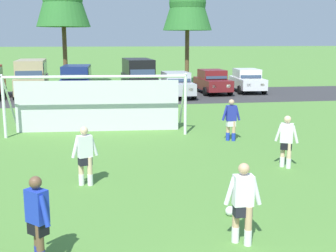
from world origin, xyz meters
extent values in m
plane|color=#518438|center=(0.00, 15.00, 0.00)|extent=(400.00, 400.00, 0.00)
cube|color=#333335|center=(0.00, 26.60, 0.00)|extent=(52.00, 8.40, 0.01)
sphere|color=white|center=(0.44, 5.26, 0.11)|extent=(0.22, 0.22, 0.22)
sphere|color=black|center=(0.44, 5.26, 0.12)|extent=(0.08, 0.08, 0.08)
sphere|color=red|center=(0.50, 5.26, 0.11)|extent=(0.07, 0.07, 0.07)
cylinder|color=white|center=(1.07, 13.92, 1.22)|extent=(0.12, 0.12, 2.44)
cylinder|color=white|center=(-6.23, 14.37, 1.22)|extent=(0.12, 0.12, 2.44)
cylinder|color=white|center=(-2.58, 14.14, 2.44)|extent=(7.31, 0.57, 0.12)
cylinder|color=white|center=(1.13, 14.82, 1.34)|extent=(0.20, 1.95, 2.46)
cylinder|color=white|center=(-6.18, 15.27, 1.34)|extent=(0.20, 1.95, 2.46)
cube|color=silver|center=(-2.52, 15.14, 1.10)|extent=(6.94, 0.47, 2.20)
cylinder|color=beige|center=(-2.74, 7.88, 0.40)|extent=(0.14, 0.14, 0.80)
cylinder|color=beige|center=(-2.98, 7.93, 0.40)|extent=(0.14, 0.14, 0.80)
cylinder|color=white|center=(-2.74, 7.88, 0.16)|extent=(0.15, 0.15, 0.32)
cylinder|color=white|center=(-2.98, 7.93, 0.16)|extent=(0.15, 0.15, 0.32)
cube|color=black|center=(-2.86, 7.91, 0.72)|extent=(0.40, 0.34, 0.28)
cube|color=white|center=(-2.86, 7.91, 1.10)|extent=(0.44, 0.37, 0.60)
sphere|color=beige|center=(-2.86, 7.91, 1.53)|extent=(0.22, 0.22, 0.22)
cylinder|color=white|center=(-2.61, 7.97, 1.08)|extent=(0.25, 0.17, 0.55)
cylinder|color=white|center=(-3.11, 7.85, 1.08)|extent=(0.25, 0.17, 0.55)
cylinder|color=tan|center=(0.16, 3.96, 0.40)|extent=(0.14, 0.14, 0.80)
cylinder|color=tan|center=(0.36, 3.79, 0.40)|extent=(0.14, 0.14, 0.80)
cylinder|color=white|center=(0.16, 3.96, 0.16)|extent=(0.15, 0.15, 0.32)
cylinder|color=white|center=(0.36, 3.79, 0.16)|extent=(0.15, 0.15, 0.32)
cube|color=black|center=(0.26, 3.87, 0.72)|extent=(0.34, 0.22, 0.28)
cube|color=white|center=(0.26, 3.87, 1.10)|extent=(0.38, 0.24, 0.60)
sphere|color=tan|center=(0.26, 3.87, 1.53)|extent=(0.22, 0.22, 0.22)
cylinder|color=white|center=(0.01, 3.91, 1.08)|extent=(0.23, 0.09, 0.55)
cylinder|color=white|center=(0.51, 3.83, 1.08)|extent=(0.23, 0.09, 0.55)
cylinder|color=beige|center=(3.31, 8.59, 0.40)|extent=(0.14, 0.14, 0.80)
cylinder|color=beige|center=(3.18, 8.78, 0.40)|extent=(0.14, 0.14, 0.80)
cylinder|color=white|center=(3.31, 8.59, 0.16)|extent=(0.15, 0.15, 0.32)
cylinder|color=white|center=(3.18, 8.78, 0.16)|extent=(0.15, 0.15, 0.32)
cube|color=black|center=(3.24, 8.69, 0.72)|extent=(0.40, 0.35, 0.28)
cube|color=silver|center=(3.24, 8.69, 1.10)|extent=(0.45, 0.38, 0.60)
sphere|color=beige|center=(3.24, 8.69, 1.53)|extent=(0.22, 0.22, 0.22)
cylinder|color=silver|center=(3.45, 8.54, 1.08)|extent=(0.25, 0.18, 0.55)
cylinder|color=silver|center=(3.04, 8.84, 1.08)|extent=(0.25, 0.18, 0.55)
cylinder|color=tan|center=(2.72, 12.46, 0.40)|extent=(0.14, 0.14, 0.80)
cylinder|color=tan|center=(2.52, 12.56, 0.40)|extent=(0.14, 0.14, 0.80)
cylinder|color=#1E38B7|center=(2.72, 12.46, 0.16)|extent=(0.15, 0.15, 0.32)
cylinder|color=#1E38B7|center=(2.52, 12.56, 0.16)|extent=(0.15, 0.15, 0.32)
cube|color=silver|center=(2.62, 12.51, 0.72)|extent=(0.35, 0.23, 0.28)
cube|color=#232D99|center=(2.62, 12.51, 1.10)|extent=(0.39, 0.25, 0.60)
sphere|color=tan|center=(2.62, 12.51, 1.53)|extent=(0.22, 0.22, 0.22)
cylinder|color=#232D99|center=(2.87, 12.47, 1.08)|extent=(0.23, 0.10, 0.55)
cylinder|color=#232D99|center=(2.37, 12.54, 1.08)|extent=(0.23, 0.10, 0.55)
cylinder|color=brown|center=(-3.58, 3.75, 0.40)|extent=(0.14, 0.14, 0.80)
cylinder|color=brown|center=(-3.51, 3.53, 0.40)|extent=(0.14, 0.14, 0.80)
cube|color=black|center=(-3.54, 3.64, 0.72)|extent=(0.40, 0.39, 0.28)
cube|color=#1E38B7|center=(-3.54, 3.64, 1.10)|extent=(0.44, 0.44, 0.60)
sphere|color=brown|center=(-3.54, 3.64, 1.53)|extent=(0.22, 0.22, 0.22)
cylinder|color=#1E38B7|center=(-3.70, 3.84, 1.08)|extent=(0.23, 0.22, 0.55)
cylinder|color=#1E38B7|center=(-3.39, 3.44, 1.08)|extent=(0.23, 0.22, 0.55)
cube|color=#B21414|center=(-9.54, 29.31, 0.87)|extent=(0.28, 0.09, 0.20)
cylinder|color=black|center=(-9.08, 28.49, 0.32)|extent=(0.27, 0.65, 0.64)
cube|color=tan|center=(-7.01, 27.39, 0.87)|extent=(2.22, 4.90, 1.10)
cube|color=tan|center=(-7.02, 27.59, 1.97)|extent=(2.02, 4.19, 1.10)
cube|color=#28384C|center=(-6.92, 25.63, 1.95)|extent=(1.69, 0.55, 0.91)
cube|color=#28384C|center=(-6.11, 27.64, 1.97)|extent=(0.23, 3.48, 0.77)
cube|color=white|center=(-6.35, 25.07, 0.92)|extent=(0.28, 0.10, 0.20)
cube|color=white|center=(-7.42, 25.01, 0.92)|extent=(0.28, 0.10, 0.20)
cube|color=#B21414|center=(-6.60, 29.78, 0.92)|extent=(0.28, 0.10, 0.20)
cube|color=#B21414|center=(-7.68, 29.72, 0.92)|extent=(0.28, 0.10, 0.20)
cylinder|color=black|center=(-5.95, 25.96, 0.32)|extent=(0.27, 0.65, 0.64)
cylinder|color=black|center=(-7.91, 25.85, 0.32)|extent=(0.27, 0.65, 0.64)
cylinder|color=black|center=(-6.11, 28.93, 0.32)|extent=(0.27, 0.65, 0.64)
cylinder|color=black|center=(-8.07, 28.83, 0.32)|extent=(0.27, 0.65, 0.64)
cube|color=navy|center=(-3.97, 26.47, 0.82)|extent=(2.13, 4.69, 1.00)
cube|color=navy|center=(-3.96, 26.67, 1.74)|extent=(1.89, 3.08, 0.84)
cube|color=#28384C|center=(-4.03, 25.25, 1.72)|extent=(1.63, 0.46, 0.71)
cube|color=#28384C|center=(-3.08, 26.62, 1.74)|extent=(0.17, 2.55, 0.59)
cube|color=white|center=(-3.56, 24.18, 0.87)|extent=(0.28, 0.09, 0.20)
cube|color=white|center=(-4.61, 24.23, 0.87)|extent=(0.28, 0.09, 0.20)
cube|color=#B21414|center=(-3.34, 28.70, 0.87)|extent=(0.28, 0.09, 0.20)
cube|color=#B21414|center=(-4.38, 28.75, 0.87)|extent=(0.28, 0.09, 0.20)
cylinder|color=black|center=(-3.10, 24.99, 0.32)|extent=(0.27, 0.65, 0.64)
cylinder|color=black|center=(-4.99, 25.09, 0.32)|extent=(0.27, 0.65, 0.64)
cylinder|color=black|center=(-2.95, 27.84, 0.32)|extent=(0.27, 0.65, 0.64)
cylinder|color=black|center=(-4.85, 27.94, 0.32)|extent=(0.27, 0.65, 0.64)
cube|color=black|center=(0.31, 27.56, 0.87)|extent=(2.27, 4.92, 1.10)
cube|color=black|center=(0.30, 27.76, 1.97)|extent=(2.07, 4.21, 1.10)
cube|color=#28384C|center=(0.42, 25.79, 1.95)|extent=(1.69, 0.57, 0.91)
cube|color=#28384C|center=(1.21, 27.82, 1.97)|extent=(0.27, 3.48, 0.77)
cube|color=white|center=(1.00, 25.24, 0.92)|extent=(0.28, 0.10, 0.20)
cube|color=white|center=(-0.08, 25.17, 0.92)|extent=(0.28, 0.10, 0.20)
cube|color=#B21414|center=(0.69, 29.95, 0.92)|extent=(0.28, 0.10, 0.20)
cube|color=#B21414|center=(-0.38, 29.88, 0.92)|extent=(0.28, 0.10, 0.20)
cylinder|color=black|center=(1.38, 26.14, 0.32)|extent=(0.28, 0.65, 0.64)
cylinder|color=black|center=(-0.57, 26.01, 0.32)|extent=(0.28, 0.65, 0.64)
cylinder|color=black|center=(1.19, 29.11, 0.32)|extent=(0.28, 0.65, 0.64)
cylinder|color=black|center=(-0.77, 28.98, 0.32)|extent=(0.28, 0.65, 0.64)
cube|color=#B2B2BC|center=(2.70, 25.64, 0.70)|extent=(2.01, 4.28, 0.76)
cube|color=#B2B2BC|center=(2.69, 25.79, 1.40)|extent=(1.76, 2.18, 0.64)
cube|color=#28384C|center=(2.74, 24.82, 1.38)|extent=(1.54, 0.39, 0.55)
cube|color=#28384C|center=(3.53, 25.83, 1.40)|extent=(0.13, 1.78, 0.45)
cube|color=white|center=(3.30, 23.61, 0.75)|extent=(0.28, 0.09, 0.20)
cube|color=white|center=(2.31, 23.56, 0.75)|extent=(0.28, 0.09, 0.20)
cube|color=#B21414|center=(3.09, 27.72, 0.75)|extent=(0.28, 0.09, 0.20)
cube|color=#B21414|center=(2.10, 27.67, 0.75)|extent=(0.28, 0.09, 0.20)
cylinder|color=black|center=(3.67, 24.38, 0.32)|extent=(0.27, 0.65, 0.64)
cylinder|color=black|center=(1.87, 24.29, 0.32)|extent=(0.27, 0.65, 0.64)
cylinder|color=black|center=(3.54, 26.98, 0.32)|extent=(0.27, 0.65, 0.64)
cylinder|color=black|center=(1.74, 26.89, 0.32)|extent=(0.27, 0.65, 0.64)
cube|color=maroon|center=(5.68, 27.33, 0.70)|extent=(2.01, 4.28, 0.76)
cube|color=maroon|center=(5.67, 27.48, 1.40)|extent=(1.76, 2.18, 0.64)
cube|color=#28384C|center=(5.72, 26.51, 1.38)|extent=(1.54, 0.39, 0.55)
cube|color=#28384C|center=(6.51, 27.52, 1.40)|extent=(0.13, 1.78, 0.45)
cube|color=white|center=(6.27, 25.30, 0.75)|extent=(0.28, 0.09, 0.20)
cube|color=white|center=(5.29, 25.25, 0.75)|extent=(0.28, 0.09, 0.20)
cube|color=#B21414|center=(6.07, 29.41, 0.75)|extent=(0.28, 0.09, 0.20)
cube|color=#B21414|center=(5.08, 29.36, 0.75)|extent=(0.28, 0.09, 0.20)
cylinder|color=black|center=(6.64, 26.07, 0.32)|extent=(0.27, 0.65, 0.64)
cylinder|color=black|center=(4.84, 25.99, 0.32)|extent=(0.27, 0.65, 0.64)
cylinder|color=black|center=(6.51, 28.68, 0.32)|extent=(0.27, 0.65, 0.64)
cylinder|color=black|center=(4.71, 28.59, 0.32)|extent=(0.27, 0.65, 0.64)
cube|color=silver|center=(8.44, 27.76, 0.70)|extent=(1.97, 4.27, 0.76)
cube|color=silver|center=(8.45, 27.91, 1.40)|extent=(1.74, 2.17, 0.64)
cube|color=#28384C|center=(8.41, 26.94, 1.38)|extent=(1.54, 0.38, 0.55)
cube|color=#28384C|center=(9.28, 27.88, 1.40)|extent=(0.11, 1.79, 0.45)
cube|color=white|center=(8.85, 25.68, 0.75)|extent=(0.28, 0.09, 0.20)
cube|color=white|center=(7.86, 25.72, 0.75)|extent=(0.28, 0.09, 0.20)
cube|color=#B21414|center=(9.02, 29.80, 0.75)|extent=(0.28, 0.09, 0.20)
cube|color=#B21414|center=(8.03, 29.84, 0.75)|extent=(0.28, 0.09, 0.20)
cylinder|color=black|center=(9.29, 26.42, 0.32)|extent=(0.27, 0.65, 0.64)
cylinder|color=black|center=(7.49, 26.50, 0.32)|extent=(0.27, 0.65, 0.64)
cylinder|color=black|center=(9.39, 29.02, 0.32)|extent=(0.27, 0.65, 0.64)
cylinder|color=black|center=(7.60, 29.10, 0.32)|extent=(0.27, 0.65, 0.64)
cylinder|color=brown|center=(-5.24, 34.34, 2.44)|extent=(0.36, 0.36, 4.89)
cylinder|color=brown|center=(5.06, 33.82, 2.31)|extent=(0.36, 0.36, 4.62)
sphere|color=#2D702D|center=(5.06, 33.82, 6.89)|extent=(3.12, 3.12, 3.12)
camera|label=1|loc=(-2.39, -3.87, 3.96)|focal=47.23mm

